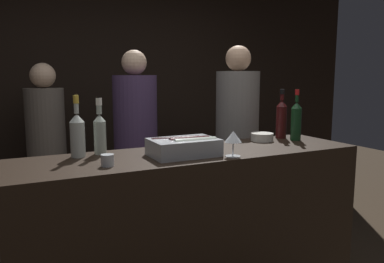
{
  "coord_description": "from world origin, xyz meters",
  "views": [
    {
      "loc": [
        -0.97,
        -1.66,
        1.53
      ],
      "look_at": [
        0.0,
        0.31,
        1.21
      ],
      "focal_mm": 35.0,
      "sensor_mm": 36.0,
      "label": 1
    }
  ],
  "objects": [
    {
      "name": "wine_glass",
      "position": [
        0.14,
        0.08,
        1.2
      ],
      "size": [
        0.1,
        0.1,
        0.14
      ],
      "color": "silver",
      "rests_on": "bar_counter"
    },
    {
      "name": "person_in_hoodie",
      "position": [
        -0.7,
        1.74,
        0.92
      ],
      "size": [
        0.32,
        0.32,
        1.65
      ],
      "rotation": [
        0.0,
        0.0,
        1.84
      ],
      "color": "black",
      "rests_on": "ground_plane"
    },
    {
      "name": "wall_back_chalkboard",
      "position": [
        0.0,
        2.28,
        1.4
      ],
      "size": [
        6.4,
        0.06,
        2.8
      ],
      "color": "black",
      "rests_on": "ground_plane"
    },
    {
      "name": "white_wine_bottle",
      "position": [
        -0.51,
        0.48,
        1.22
      ],
      "size": [
        0.07,
        0.07,
        0.32
      ],
      "color": "#9EA899",
      "rests_on": "bar_counter"
    },
    {
      "name": "person_blond_tee",
      "position": [
        0.75,
        0.98,
        1.0
      ],
      "size": [
        0.36,
        0.36,
        1.79
      ],
      "rotation": [
        0.0,
        0.0,
        -1.22
      ],
      "color": "black",
      "rests_on": "ground_plane"
    },
    {
      "name": "candle_votive",
      "position": [
        -0.54,
        0.16,
        1.12
      ],
      "size": [
        0.06,
        0.06,
        0.06
      ],
      "color": "silver",
      "rests_on": "bar_counter"
    },
    {
      "name": "person_grey_polo",
      "position": [
        -0.01,
        1.39,
        0.98
      ],
      "size": [
        0.37,
        0.37,
        1.75
      ],
      "rotation": [
        0.0,
        0.0,
        -1.46
      ],
      "color": "black",
      "rests_on": "ground_plane"
    },
    {
      "name": "bar_counter",
      "position": [
        0.0,
        0.28,
        0.54
      ],
      "size": [
        2.08,
        0.56,
        1.09
      ],
      "color": "black",
      "rests_on": "ground_plane"
    },
    {
      "name": "rose_wine_bottle",
      "position": [
        -0.64,
        0.45,
        1.22
      ],
      "size": [
        0.08,
        0.08,
        0.34
      ],
      "color": "#B2B7AD",
      "rests_on": "bar_counter"
    },
    {
      "name": "red_wine_bottle_burgundy",
      "position": [
        0.83,
        0.35,
        1.23
      ],
      "size": [
        0.07,
        0.07,
        0.36
      ],
      "color": "#143319",
      "rests_on": "bar_counter"
    },
    {
      "name": "bowl_white",
      "position": [
        0.6,
        0.43,
        1.12
      ],
      "size": [
        0.16,
        0.16,
        0.05
      ],
      "color": "silver",
      "rests_on": "bar_counter"
    },
    {
      "name": "ice_bin_with_bottles",
      "position": [
        -0.09,
        0.22,
        1.14
      ],
      "size": [
        0.37,
        0.25,
        0.11
      ],
      "color": "#9EA0A5",
      "rests_on": "bar_counter"
    },
    {
      "name": "red_wine_bottle_black_foil",
      "position": [
        0.8,
        0.47,
        1.24
      ],
      "size": [
        0.08,
        0.08,
        0.35
      ],
      "color": "#380F0F",
      "rests_on": "bar_counter"
    }
  ]
}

